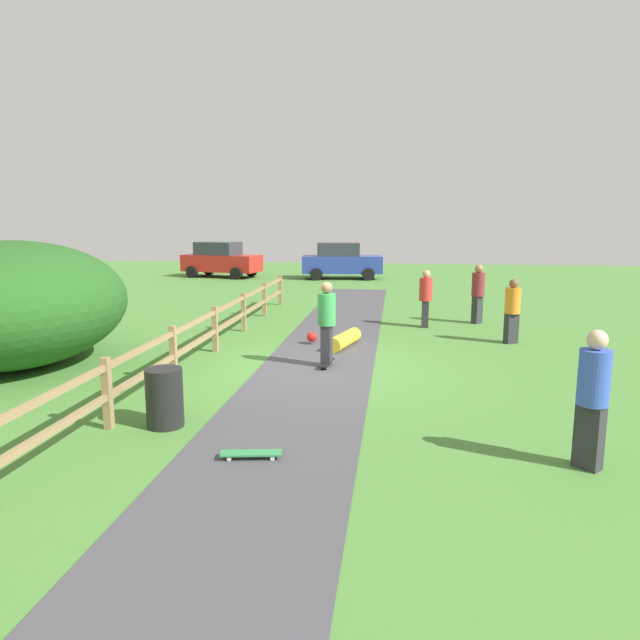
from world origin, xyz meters
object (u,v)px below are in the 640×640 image
parked_car_red (221,260)px  skater_fallen (342,340)px  trash_bin (165,398)px  bystander_blue (593,393)px  skateboard_loose (251,453)px  bystander_orange (512,308)px  bystander_maroon (478,291)px  bush_large (12,304)px  skater_riding (327,320)px  bystander_red (426,296)px  parked_car_blue (341,261)px

parked_car_red → skater_fallen: bearing=-63.6°
trash_bin → bystander_blue: size_ratio=0.50×
skateboard_loose → bystander_orange: 9.26m
skater_fallen → bystander_blue: (3.75, -6.49, 0.79)m
bystander_maroon → bystander_orange: bearing=-80.4°
bystander_blue → trash_bin: bearing=173.1°
skater_fallen → bystander_blue: size_ratio=0.87×
bush_large → skater_fallen: (6.78, 2.67, -1.14)m
skater_riding → trash_bin: bearing=-117.5°
bystander_red → parked_car_red: (-10.41, 13.59, 0.04)m
bystander_blue → bystander_red: bearing=99.5°
bush_large → skater_riding: bush_large is taller
trash_bin → skateboard_loose: (1.61, -1.04, -0.36)m
skater_riding → parked_car_blue: 18.60m
bystander_maroon → parked_car_red: (-12.00, 12.73, -0.03)m
skater_riding → skater_fallen: (0.14, 1.93, -0.83)m
skater_riding → skater_fallen: 2.10m
skater_riding → bystander_blue: skater_riding is taller
skater_riding → bystander_red: size_ratio=1.08×
skater_riding → bush_large: bearing=-173.6°
bush_large → parked_car_blue: size_ratio=1.23×
skater_riding → bystander_maroon: skater_riding is taller
bystander_blue → bush_large: bearing=160.0°
trash_bin → skater_fallen: size_ratio=0.58×
bush_large → bystander_maroon: size_ratio=3.02×
trash_bin → bystander_orange: size_ratio=0.55×
bystander_red → bystander_orange: bystander_red is taller
bush_large → bystander_maroon: bearing=31.9°
skateboard_loose → bystander_blue: (4.28, 0.33, 0.90)m
bush_large → skater_riding: 6.69m
bystander_red → bystander_orange: size_ratio=1.02×
trash_bin → bystander_orange: 9.36m
bystander_orange → skateboard_loose: bearing=-121.0°
bystander_maroon → parked_car_blue: bearing=113.0°
skater_riding → bystander_orange: size_ratio=1.10×
parked_car_blue → bystander_blue: bearing=-76.9°
skater_riding → skater_fallen: skater_riding is taller
skater_riding → bystander_red: 5.47m
bystander_red → trash_bin: bearing=-116.0°
bystander_orange → parked_car_red: 19.93m
skater_fallen → parked_car_red: size_ratio=0.35×
skater_riding → bystander_maroon: bearing=56.3°
bystander_orange → bystander_maroon: bystander_maroon is taller
skater_riding → parked_car_red: size_ratio=0.40×
bush_large → parked_car_blue: 19.95m
skateboard_loose → bystander_red: size_ratio=0.49×
trash_bin → skater_fallen: bearing=69.7°
trash_bin → bystander_blue: 5.95m
bystander_orange → bystander_blue: bearing=-93.6°
bystander_red → bystander_maroon: (1.59, 0.86, 0.07)m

